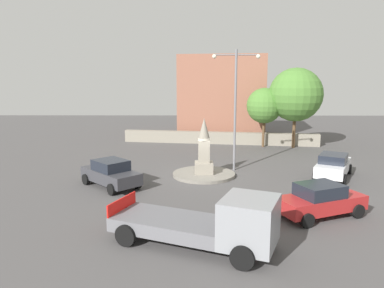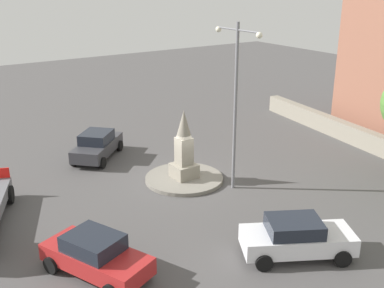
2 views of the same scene
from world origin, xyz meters
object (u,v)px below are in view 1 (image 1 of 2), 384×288
at_px(car_white_passing, 333,165).
at_px(tree_mid_cluster, 296,95).
at_px(corner_building, 224,96).
at_px(streetlamp, 235,99).
at_px(monument, 204,150).
at_px(truck_grey_parked_right, 212,223).
at_px(car_red_near_island, 320,200).
at_px(tree_near_wall, 264,106).
at_px(car_dark_grey_waiting, 111,173).

bearing_deg(car_white_passing, tree_mid_cluster, 88.93).
relative_size(car_white_passing, corner_building, 0.50).
height_order(streetlamp, tree_mid_cluster, streetlamp).
distance_m(monument, truck_grey_parked_right, 10.31).
distance_m(streetlamp, car_red_near_island, 9.98).
bearing_deg(tree_near_wall, car_dark_grey_waiting, -131.13).
height_order(car_white_passing, tree_near_wall, tree_near_wall).
bearing_deg(tree_near_wall, corner_building, 114.44).
distance_m(streetlamp, tree_near_wall, 9.60).
distance_m(car_red_near_island, corner_building, 24.85).
bearing_deg(streetlamp, tree_near_wall, 67.74).
relative_size(monument, streetlamp, 0.44).
distance_m(car_white_passing, tree_mid_cluster, 11.03).
xyz_separation_m(monument, car_red_near_island, (5.14, -7.03, -0.94)).
relative_size(truck_grey_parked_right, corner_building, 0.73).
bearing_deg(truck_grey_parked_right, car_white_passing, 50.72).
height_order(monument, streetlamp, streetlamp).
relative_size(car_dark_grey_waiting, truck_grey_parked_right, 0.62).
xyz_separation_m(car_dark_grey_waiting, tree_near_wall, (11.21, 12.84, 3.01)).
distance_m(car_red_near_island, tree_near_wall, 17.68).
height_order(car_dark_grey_waiting, car_red_near_island, car_dark_grey_waiting).
xyz_separation_m(streetlamp, car_red_near_island, (3.02, -8.58, -4.12)).
xyz_separation_m(tree_near_wall, tree_mid_cluster, (2.70, -0.39, 1.01)).
height_order(car_white_passing, car_red_near_island, car_red_near_island).
bearing_deg(streetlamp, monument, -143.90).
relative_size(car_dark_grey_waiting, tree_near_wall, 0.74).
height_order(streetlamp, car_red_near_island, streetlamp).
distance_m(monument, corner_building, 17.80).
bearing_deg(monument, car_red_near_island, -53.81).
bearing_deg(tree_mid_cluster, car_dark_grey_waiting, -138.17).
height_order(streetlamp, truck_grey_parked_right, streetlamp).
height_order(car_red_near_island, tree_mid_cluster, tree_mid_cluster).
relative_size(monument, truck_grey_parked_right, 0.55).
relative_size(car_white_passing, car_red_near_island, 1.02).
relative_size(car_white_passing, truck_grey_parked_right, 0.68).
height_order(car_dark_grey_waiting, tree_mid_cluster, tree_mid_cluster).
relative_size(monument, tree_mid_cluster, 0.50).
distance_m(streetlamp, tree_mid_cluster, 10.54).
distance_m(corner_building, tree_mid_cluster, 9.51).
relative_size(monument, car_white_passing, 0.80).
height_order(car_white_passing, corner_building, corner_building).
xyz_separation_m(car_red_near_island, corner_building, (-2.62, 24.46, 3.55)).
height_order(monument, tree_near_wall, tree_near_wall).
height_order(car_dark_grey_waiting, corner_building, corner_building).
xyz_separation_m(monument, corner_building, (2.53, 17.43, 2.61)).
xyz_separation_m(car_dark_grey_waiting, car_red_near_island, (10.62, -4.57, -0.02)).
bearing_deg(streetlamp, corner_building, 88.53).
distance_m(car_dark_grey_waiting, truck_grey_parked_right, 9.58).
relative_size(streetlamp, car_red_near_island, 1.85).
xyz_separation_m(monument, car_dark_grey_waiting, (-5.48, -2.46, -0.92)).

